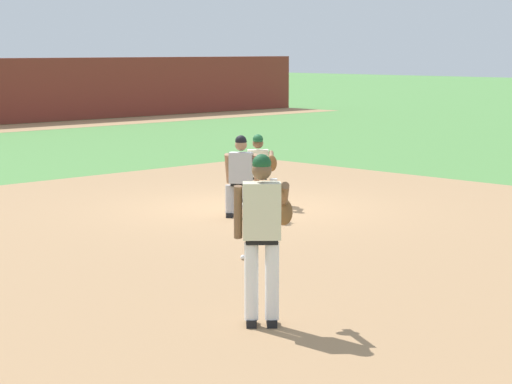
% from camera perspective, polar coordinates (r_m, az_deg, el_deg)
% --- Properties ---
extents(ground_plane, '(160.00, 160.00, 0.00)m').
position_cam_1_polar(ground_plane, '(18.61, -0.44, -0.95)').
color(ground_plane, '#518942').
extents(infield_dirt_patch, '(18.00, 18.00, 0.01)m').
position_cam_1_polar(infield_dirt_patch, '(14.67, -0.16, -3.41)').
color(infield_dirt_patch, '#A87F56').
rests_on(infield_dirt_patch, ground).
extents(first_base_bag, '(0.38, 0.38, 0.09)m').
position_cam_1_polar(first_base_bag, '(18.60, -0.44, -0.82)').
color(first_base_bag, white).
rests_on(first_base_bag, ground).
extents(baseball, '(0.07, 0.07, 0.07)m').
position_cam_1_polar(baseball, '(14.09, -0.75, -3.76)').
color(baseball, white).
rests_on(baseball, ground).
extents(pitcher, '(0.85, 0.55, 1.86)m').
position_cam_1_polar(pitcher, '(10.58, 0.41, -2.13)').
color(pitcher, black).
rests_on(pitcher, ground).
extents(first_baseman, '(0.73, 1.09, 1.34)m').
position_cam_1_polar(first_baseman, '(19.06, 0.17, 1.49)').
color(first_baseman, black).
rests_on(first_baseman, ground).
extents(baserunner, '(0.66, 0.68, 1.46)m').
position_cam_1_polar(baserunner, '(17.51, -0.87, 1.09)').
color(baserunner, black).
rests_on(baserunner, ground).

